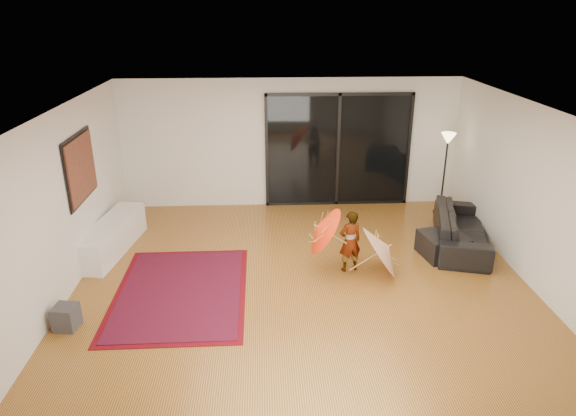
{
  "coord_description": "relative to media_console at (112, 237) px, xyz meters",
  "views": [
    {
      "loc": [
        -0.58,
        -6.92,
        4.06
      ],
      "look_at": [
        -0.2,
        0.5,
        1.1
      ],
      "focal_mm": 32.0,
      "sensor_mm": 36.0,
      "label": 1
    }
  ],
  "objects": [
    {
      "name": "floor",
      "position": [
        3.25,
        -1.38,
        -0.27
      ],
      "size": [
        7.0,
        7.0,
        0.0
      ],
      "primitive_type": "plane",
      "color": "#AE762F",
      "rests_on": "ground"
    },
    {
      "name": "ceiling",
      "position": [
        3.25,
        -1.38,
        2.43
      ],
      "size": [
        7.0,
        7.0,
        0.0
      ],
      "primitive_type": "plane",
      "rotation": [
        3.14,
        0.0,
        0.0
      ],
      "color": "white",
      "rests_on": "wall_back"
    },
    {
      "name": "wall_back",
      "position": [
        3.25,
        2.12,
        1.08
      ],
      "size": [
        7.0,
        0.0,
        7.0
      ],
      "primitive_type": "plane",
      "rotation": [
        1.57,
        0.0,
        0.0
      ],
      "color": "silver",
      "rests_on": "floor"
    },
    {
      "name": "wall_front",
      "position": [
        3.25,
        -4.88,
        1.08
      ],
      "size": [
        7.0,
        0.0,
        7.0
      ],
      "primitive_type": "plane",
      "rotation": [
        -1.57,
        0.0,
        0.0
      ],
      "color": "silver",
      "rests_on": "floor"
    },
    {
      "name": "wall_left",
      "position": [
        -0.25,
        -1.38,
        1.08
      ],
      "size": [
        0.0,
        7.0,
        7.0
      ],
      "primitive_type": "plane",
      "rotation": [
        1.57,
        0.0,
        1.57
      ],
      "color": "silver",
      "rests_on": "floor"
    },
    {
      "name": "wall_right",
      "position": [
        6.75,
        -1.38,
        1.08
      ],
      "size": [
        0.0,
        7.0,
        7.0
      ],
      "primitive_type": "plane",
      "rotation": [
        1.57,
        0.0,
        -1.57
      ],
      "color": "silver",
      "rests_on": "floor"
    },
    {
      "name": "sliding_door",
      "position": [
        4.25,
        2.09,
        0.93
      ],
      "size": [
        3.06,
        0.07,
        2.4
      ],
      "color": "black",
      "rests_on": "wall_back"
    },
    {
      "name": "painting",
      "position": [
        -0.21,
        -0.38,
        1.38
      ],
      "size": [
        0.04,
        1.28,
        1.08
      ],
      "color": "black",
      "rests_on": "wall_left"
    },
    {
      "name": "media_console",
      "position": [
        0.0,
        0.0,
        0.0
      ],
      "size": [
        0.78,
        2.01,
        0.54
      ],
      "primitive_type": "cube",
      "rotation": [
        0.0,
        0.0,
        -0.15
      ],
      "color": "white",
      "rests_on": "floor"
    },
    {
      "name": "speaker",
      "position": [
        0.0,
        -2.34,
        -0.1
      ],
      "size": [
        0.33,
        0.33,
        0.33
      ],
      "primitive_type": "cube",
      "rotation": [
        0.0,
        0.0,
        -0.14
      ],
      "color": "#424244",
      "rests_on": "floor"
    },
    {
      "name": "persian_rug",
      "position": [
        1.39,
        -1.49,
        -0.26
      ],
      "size": [
        1.97,
        2.73,
        0.02
      ],
      "rotation": [
        0.0,
        0.0,
        0.01
      ],
      "color": "#5D0711",
      "rests_on": "floor"
    },
    {
      "name": "sofa",
      "position": [
        6.2,
        -0.07,
        0.05
      ],
      "size": [
        1.41,
        2.33,
        0.64
      ],
      "primitive_type": "imported",
      "rotation": [
        0.0,
        0.0,
        1.3
      ],
      "color": "black",
      "rests_on": "floor"
    },
    {
      "name": "ottoman",
      "position": [
        5.74,
        -0.49,
        -0.07
      ],
      "size": [
        0.82,
        0.82,
        0.4
      ],
      "primitive_type": "cube",
      "rotation": [
        0.0,
        0.0,
        0.19
      ],
      "color": "black",
      "rests_on": "floor"
    },
    {
      "name": "floor_lamp",
      "position": [
        6.35,
        1.47,
        1.06
      ],
      "size": [
        0.29,
        0.29,
        1.69
      ],
      "color": "black",
      "rests_on": "floor"
    },
    {
      "name": "child",
      "position": [
        4.04,
        -0.92,
        0.25
      ],
      "size": [
        0.43,
        0.34,
        1.04
      ],
      "primitive_type": "imported",
      "rotation": [
        0.0,
        0.0,
        3.42
      ],
      "color": "#999999",
      "rests_on": "floor"
    },
    {
      "name": "parasol_orange",
      "position": [
        3.49,
        -0.97,
        0.46
      ],
      "size": [
        0.59,
        0.82,
        0.87
      ],
      "rotation": [
        0.0,
        -1.0,
        0.0
      ],
      "color": "red",
      "rests_on": "child"
    },
    {
      "name": "parasol_white",
      "position": [
        4.64,
        -1.07,
        0.23
      ],
      "size": [
        0.68,
        0.93,
        0.97
      ],
      "rotation": [
        0.0,
        0.98,
        0.0
      ],
      "color": "white",
      "rests_on": "floor"
    }
  ]
}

